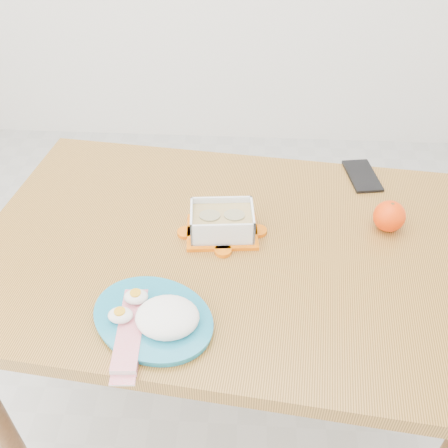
# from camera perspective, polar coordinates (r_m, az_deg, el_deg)

# --- Properties ---
(ground) EXTENTS (3.50, 3.50, 0.00)m
(ground) POSITION_cam_1_polar(r_m,az_deg,el_deg) (1.84, -4.76, -18.85)
(ground) COLOR #B7B7B2
(ground) RESTS_ON ground
(dining_table) EXTENTS (1.28, 0.93, 0.75)m
(dining_table) POSITION_cam_1_polar(r_m,az_deg,el_deg) (1.29, -0.00, -5.37)
(dining_table) COLOR #AD7631
(dining_table) RESTS_ON ground
(food_container) EXTENTS (0.19, 0.15, 0.07)m
(food_container) POSITION_cam_1_polar(r_m,az_deg,el_deg) (1.22, -0.22, 0.20)
(food_container) COLOR #E66306
(food_container) RESTS_ON dining_table
(orange_fruit) EXTENTS (0.08, 0.08, 0.08)m
(orange_fruit) POSITION_cam_1_polar(r_m,az_deg,el_deg) (1.30, 18.37, 0.86)
(orange_fruit) COLOR #F14604
(orange_fruit) RESTS_ON dining_table
(rice_plate) EXTENTS (0.35, 0.35, 0.07)m
(rice_plate) POSITION_cam_1_polar(r_m,az_deg,el_deg) (1.04, -7.64, -10.39)
(rice_plate) COLOR teal
(rice_plate) RESTS_ON dining_table
(candy_bar) EXTENTS (0.06, 0.21, 0.02)m
(candy_bar) POSITION_cam_1_polar(r_m,az_deg,el_deg) (1.05, -10.62, -11.84)
(candy_bar) COLOR red
(candy_bar) RESTS_ON dining_table
(smartphone) EXTENTS (0.10, 0.16, 0.01)m
(smartphone) POSITION_cam_1_polar(r_m,az_deg,el_deg) (1.49, 15.51, 5.34)
(smartphone) COLOR black
(smartphone) RESTS_ON dining_table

